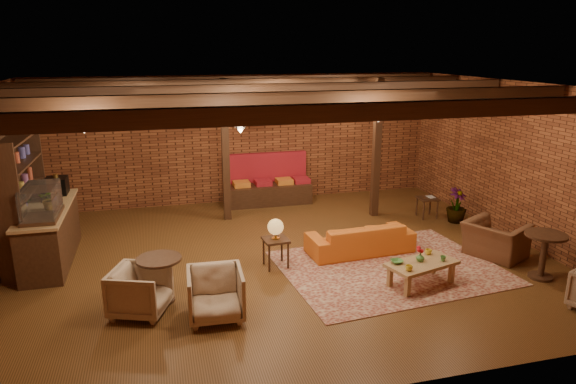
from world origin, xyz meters
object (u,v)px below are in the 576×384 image
object	(u,v)px
coffee_table	(421,265)
round_table_right	(544,249)
side_table_lamp	(276,231)
armchair_right	(496,234)
plant_tall	(460,172)
armchair_a	(140,289)
sofa	(360,238)
armchair_b	(215,292)
side_table_book	(428,199)
round_table_left	(160,272)

from	to	relation	value
coffee_table	round_table_right	bearing A→B (deg)	-7.41
side_table_lamp	armchair_right	xyz separation A→B (m)	(4.14, -0.59, -0.24)
plant_tall	round_table_right	bearing A→B (deg)	-94.05
armchair_a	coffee_table	bearing A→B (deg)	-71.51
sofa	armchair_right	bearing A→B (deg)	157.22
armchair_b	round_table_right	world-z (taller)	armchair_b
plant_tall	armchair_b	bearing A→B (deg)	-153.31
coffee_table	sofa	bearing A→B (deg)	105.50
round_table_right	armchair_right	bearing A→B (deg)	100.44
coffee_table	plant_tall	bearing A→B (deg)	48.71
side_table_book	round_table_right	xyz separation A→B (m)	(0.26, -3.46, 0.10)
side_table_book	plant_tall	size ratio (longest dim) A/B	0.21
side_table_lamp	armchair_a	xyz separation A→B (m)	(-2.34, -1.14, -0.29)
side_table_lamp	armchair_a	distance (m)	2.61
coffee_table	plant_tall	xyz separation A→B (m)	(2.37, 2.70, 0.82)
round_table_left	armchair_a	bearing A→B (deg)	-132.82
armchair_a	armchair_b	size ratio (longest dim) A/B	0.97
coffee_table	armchair_b	size ratio (longest dim) A/B	1.59
armchair_a	armchair_right	size ratio (longest dim) A/B	0.77
sofa	round_table_left	bearing A→B (deg)	11.78
plant_tall	armchair_a	bearing A→B (deg)	-159.98
round_table_right	armchair_a	bearing A→B (deg)	175.89
armchair_right	side_table_book	size ratio (longest dim) A/B	2.08
side_table_lamp	armchair_right	bearing A→B (deg)	-8.07
sofa	armchair_a	world-z (taller)	armchair_a
sofa	armchair_a	distance (m)	4.29
sofa	round_table_right	xyz separation A→B (m)	(2.60, -1.85, 0.24)
sofa	side_table_book	xyz separation A→B (m)	(2.34, 1.61, 0.15)
sofa	plant_tall	world-z (taller)	plant_tall
round_table_left	side_table_lamp	bearing A→B (deg)	21.86
coffee_table	armchair_right	xyz separation A→B (m)	(1.97, 0.75, 0.09)
armchair_right	round_table_right	xyz separation A→B (m)	(0.19, -1.03, 0.09)
sofa	coffee_table	xyz separation A→B (m)	(0.44, -1.57, 0.07)
coffee_table	armchair_a	world-z (taller)	armchair_a
coffee_table	round_table_right	xyz separation A→B (m)	(2.16, -0.28, 0.18)
armchair_a	plant_tall	world-z (taller)	plant_tall
armchair_right	side_table_book	world-z (taller)	armchair_right
round_table_left	armchair_right	world-z (taller)	armchair_right
armchair_right	plant_tall	size ratio (longest dim) A/B	0.44
side_table_lamp	armchair_right	distance (m)	4.18
side_table_book	plant_tall	world-z (taller)	plant_tall
coffee_table	armchair_b	distance (m)	3.44
sofa	armchair_a	xyz separation A→B (m)	(-4.06, -1.37, 0.10)
sofa	round_table_left	xyz separation A→B (m)	(-3.77, -1.06, 0.19)
side_table_lamp	round_table_left	bearing A→B (deg)	-158.14
sofa	coffee_table	bearing A→B (deg)	101.62
armchair_b	armchair_right	size ratio (longest dim) A/B	0.79
side_table_lamp	armchair_right	world-z (taller)	side_table_lamp
armchair_b	armchair_right	world-z (taller)	armchair_right
round_table_left	round_table_right	size ratio (longest dim) A/B	0.90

